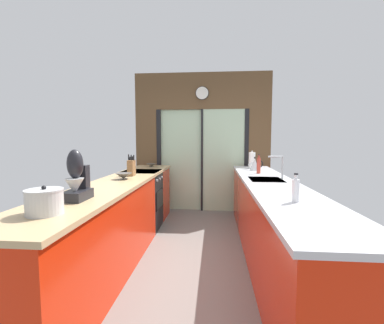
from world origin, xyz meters
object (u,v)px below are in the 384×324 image
(stand_mixer, at_px, (77,181))
(stock_pot, at_px, (44,202))
(mixing_bowl_near, at_px, (124,176))
(knife_block, at_px, (131,168))
(paper_towel_roll, at_px, (252,160))
(oven_range, at_px, (142,200))
(mixing_bowl_far, at_px, (151,165))
(soap_bottle_far, at_px, (259,165))
(kettle, at_px, (255,164))
(soap_bottle_near, at_px, (296,190))

(stand_mixer, distance_m, stock_pot, 0.42)
(mixing_bowl_near, height_order, knife_block, knife_block)
(knife_block, xyz_separation_m, paper_towel_roll, (1.78, 1.10, 0.02))
(oven_range, xyz_separation_m, mixing_bowl_far, (0.02, 0.61, 0.50))
(soap_bottle_far, bearing_deg, stock_pot, -128.28)
(mixing_bowl_near, distance_m, soap_bottle_far, 1.92)
(oven_range, xyz_separation_m, kettle, (1.80, 0.24, 0.56))
(mixing_bowl_near, xyz_separation_m, stock_pot, (-0.00, -1.54, 0.04))
(oven_range, distance_m, stock_pot, 2.45)
(knife_block, height_order, kettle, knife_block)
(oven_range, xyz_separation_m, stock_pot, (0.02, -2.39, 0.55))
(mixing_bowl_far, xyz_separation_m, stock_pot, (0.00, -3.00, 0.05))
(mixing_bowl_near, relative_size, paper_towel_roll, 0.69)
(mixing_bowl_far, xyz_separation_m, kettle, (1.78, -0.36, 0.06))
(soap_bottle_near, bearing_deg, kettle, 89.93)
(stock_pot, bearing_deg, knife_block, 90.00)
(paper_towel_roll, bearing_deg, kettle, -89.55)
(knife_block, relative_size, stand_mixer, 0.70)
(soap_bottle_far, bearing_deg, mixing_bowl_near, -158.11)
(oven_range, relative_size, stock_pot, 3.83)
(soap_bottle_near, bearing_deg, paper_towel_roll, 90.00)
(mixing_bowl_near, height_order, stock_pot, stock_pot)
(knife_block, xyz_separation_m, kettle, (1.78, 0.78, -0.02))
(stand_mixer, relative_size, paper_towel_roll, 1.38)
(oven_range, xyz_separation_m, stand_mixer, (0.02, -1.97, 0.63))
(mixing_bowl_far, distance_m, stock_pot, 3.00)
(mixing_bowl_near, xyz_separation_m, paper_towel_roll, (1.78, 1.41, 0.09))
(mixing_bowl_far, height_order, soap_bottle_near, soap_bottle_near)
(stock_pot, height_order, kettle, kettle)
(stand_mixer, bearing_deg, mixing_bowl_near, 90.00)
(mixing_bowl_near, distance_m, kettle, 2.09)
(stock_pot, bearing_deg, paper_towel_roll, 58.92)
(stand_mixer, relative_size, stock_pot, 1.75)
(oven_range, relative_size, stand_mixer, 2.19)
(knife_block, bearing_deg, mixing_bowl_near, -90.00)
(soap_bottle_far, height_order, paper_towel_roll, paper_towel_roll)
(soap_bottle_near, height_order, paper_towel_roll, paper_towel_roll)
(mixing_bowl_far, distance_m, stand_mixer, 2.59)
(mixing_bowl_far, relative_size, knife_block, 0.64)
(oven_range, height_order, stock_pot, stock_pot)
(stand_mixer, distance_m, soap_bottle_far, 2.56)
(oven_range, xyz_separation_m, knife_block, (0.02, -0.54, 0.58))
(knife_block, height_order, stock_pot, knife_block)
(oven_range, height_order, mixing_bowl_near, mixing_bowl_near)
(mixing_bowl_near, bearing_deg, mixing_bowl_far, 90.00)
(mixing_bowl_far, distance_m, soap_bottle_far, 1.93)
(oven_range, distance_m, soap_bottle_far, 1.90)
(stand_mixer, height_order, soap_bottle_near, stand_mixer)
(stock_pot, bearing_deg, mixing_bowl_near, 90.00)
(mixing_bowl_far, bearing_deg, kettle, -11.57)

